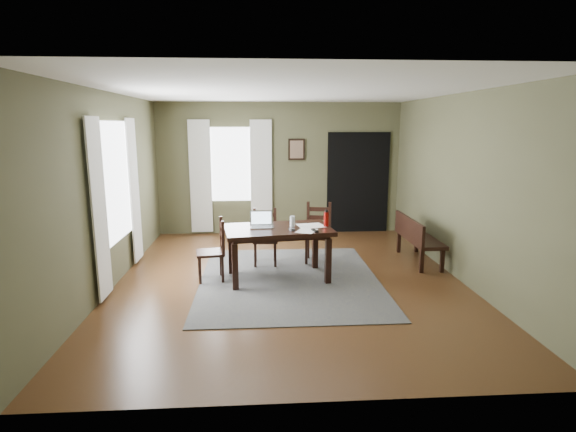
{
  "coord_description": "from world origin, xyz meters",
  "views": [
    {
      "loc": [
        -0.43,
        -6.3,
        2.25
      ],
      "look_at": [
        0.0,
        0.3,
        0.9
      ],
      "focal_mm": 28.0,
      "sensor_mm": 36.0,
      "label": 1
    }
  ],
  "objects": [
    {
      "name": "curtain_left_near",
      "position": [
        -2.44,
        -0.62,
        1.2
      ],
      "size": [
        0.03,
        0.48,
        2.3
      ],
      "color": "silver",
      "rests_on": "ground"
    },
    {
      "name": "drinking_glass",
      "position": [
        0.05,
        0.1,
        0.86
      ],
      "size": [
        0.1,
        0.1,
        0.16
      ],
      "primitive_type": "cylinder",
      "rotation": [
        0.0,
        0.0,
        -0.34
      ],
      "color": "silver",
      "rests_on": "dining_table"
    },
    {
      "name": "computer_mouse",
      "position": [
        0.03,
        -0.12,
        0.79
      ],
      "size": [
        0.09,
        0.11,
        0.03
      ],
      "primitive_type": "cube",
      "rotation": [
        0.0,
        0.0,
        0.32
      ],
      "color": "#3F3F42",
      "rests_on": "dining_table"
    },
    {
      "name": "curtain_back_right",
      "position": [
        -0.38,
        2.94,
        1.2
      ],
      "size": [
        0.44,
        0.03,
        2.3
      ],
      "color": "silver",
      "rests_on": "ground"
    },
    {
      "name": "window_back",
      "position": [
        -1.0,
        2.97,
        1.45
      ],
      "size": [
        1.0,
        0.01,
        1.5
      ],
      "color": "white",
      "rests_on": "ground"
    },
    {
      "name": "curtain_back_left",
      "position": [
        -1.62,
        2.94,
        1.2
      ],
      "size": [
        0.44,
        0.03,
        2.3
      ],
      "color": "silver",
      "rests_on": "ground"
    },
    {
      "name": "rug",
      "position": [
        0.0,
        0.0,
        0.01
      ],
      "size": [
        2.6,
        3.2,
        0.01
      ],
      "color": "#444444",
      "rests_on": "ground"
    },
    {
      "name": "curtain_left_far",
      "position": [
        -2.44,
        1.02,
        1.2
      ],
      "size": [
        0.03,
        0.48,
        2.3
      ],
      "color": "silver",
      "rests_on": "ground"
    },
    {
      "name": "room_shell",
      "position": [
        0.0,
        0.0,
        1.8
      ],
      "size": [
        5.02,
        6.02,
        2.71
      ],
      "color": "#4F4F33",
      "rests_on": "ground"
    },
    {
      "name": "paper_b",
      "position": [
        0.23,
        -0.16,
        0.78
      ],
      "size": [
        0.36,
        0.4,
        0.0
      ],
      "primitive_type": "cube",
      "rotation": [
        0.0,
        0.0,
        -0.42
      ],
      "color": "white",
      "rests_on": "dining_table"
    },
    {
      "name": "chair_back_left",
      "position": [
        -0.34,
        0.8,
        0.44
      ],
      "size": [
        0.4,
        0.4,
        0.9
      ],
      "rotation": [
        0.0,
        0.0,
        -0.01
      ],
      "color": "black",
      "rests_on": "rug"
    },
    {
      "name": "tv_remote",
      "position": [
        0.34,
        -0.19,
        0.79
      ],
      "size": [
        0.09,
        0.19,
        0.02
      ],
      "primitive_type": "cube",
      "rotation": [
        0.0,
        0.0,
        0.22
      ],
      "color": "black",
      "rests_on": "dining_table"
    },
    {
      "name": "dining_table",
      "position": [
        -0.16,
        0.06,
        0.68
      ],
      "size": [
        1.64,
        1.12,
        0.76
      ],
      "rotation": [
        0.0,
        0.0,
        0.14
      ],
      "color": "black",
      "rests_on": "rug"
    },
    {
      "name": "window_left",
      "position": [
        -2.47,
        0.2,
        1.45
      ],
      "size": [
        0.01,
        1.3,
        1.7
      ],
      "color": "white",
      "rests_on": "ground"
    },
    {
      "name": "water_bottle",
      "position": [
        0.55,
        0.09,
        0.89
      ],
      "size": [
        0.07,
        0.07,
        0.25
      ],
      "rotation": [
        0.0,
        0.0,
        0.03
      ],
      "color": "#A7110C",
      "rests_on": "dining_table"
    },
    {
      "name": "chair_end",
      "position": [
        -1.1,
        0.06,
        0.45
      ],
      "size": [
        0.45,
        0.45,
        0.91
      ],
      "rotation": [
        0.0,
        0.0,
        -1.41
      ],
      "color": "black",
      "rests_on": "rug"
    },
    {
      "name": "framed_picture",
      "position": [
        0.35,
        2.97,
        1.75
      ],
      "size": [
        0.34,
        0.03,
        0.44
      ],
      "color": "black",
      "rests_on": "ground"
    },
    {
      "name": "ground",
      "position": [
        0.0,
        0.0,
        -0.01
      ],
      "size": [
        5.0,
        6.0,
        0.01
      ],
      "color": "#492C16"
    },
    {
      "name": "paper_d",
      "position": [
        0.39,
        0.17,
        0.78
      ],
      "size": [
        0.33,
        0.38,
        0.0
      ],
      "primitive_type": "cube",
      "rotation": [
        0.0,
        0.0,
        0.25
      ],
      "color": "white",
      "rests_on": "dining_table"
    },
    {
      "name": "laptop",
      "position": [
        -0.4,
        0.15,
        0.84
      ],
      "size": [
        0.34,
        0.27,
        0.23
      ],
      "rotation": [
        0.0,
        0.0,
        0.01
      ],
      "color": "#B7B7BC",
      "rests_on": "dining_table"
    },
    {
      "name": "bench",
      "position": [
        2.15,
        0.76,
        0.45
      ],
      "size": [
        0.43,
        1.33,
        0.75
      ],
      "rotation": [
        0.0,
        0.0,
        1.57
      ],
      "color": "black",
      "rests_on": "ground"
    },
    {
      "name": "paper_c",
      "position": [
        0.27,
        0.15,
        0.78
      ],
      "size": [
        0.31,
        0.37,
        0.0
      ],
      "primitive_type": "cube",
      "rotation": [
        0.0,
        0.0,
        0.19
      ],
      "color": "white",
      "rests_on": "dining_table"
    },
    {
      "name": "chair_back_right",
      "position": [
        0.54,
        0.89,
        0.48
      ],
      "size": [
        0.5,
        0.5,
        0.97
      ],
      "rotation": [
        0.0,
        0.0,
        -0.2
      ],
      "color": "black",
      "rests_on": "rug"
    },
    {
      "name": "doorway_back",
      "position": [
        1.65,
        2.97,
        1.05
      ],
      "size": [
        1.3,
        0.03,
        2.1
      ],
      "color": "black",
      "rests_on": "ground"
    }
  ]
}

